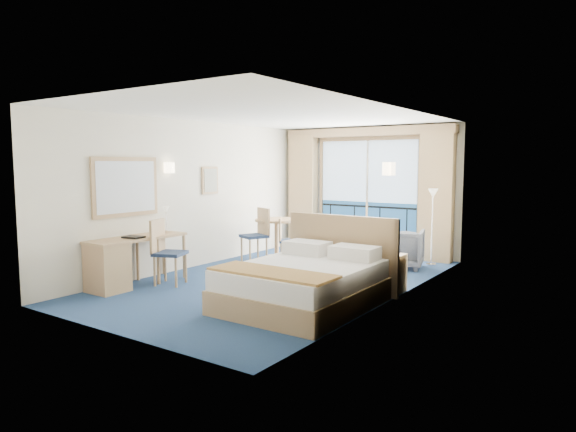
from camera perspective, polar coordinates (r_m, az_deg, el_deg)
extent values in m
plane|color=navy|center=(8.54, -0.82, -7.15)|extent=(6.50, 6.50, 0.00)
cube|color=silver|center=(11.15, 8.92, 2.86)|extent=(4.00, 0.02, 2.70)
cube|color=silver|center=(5.99, -19.18, 0.03)|extent=(4.00, 0.02, 2.70)
cube|color=silver|center=(9.64, -10.63, 2.36)|extent=(0.02, 6.50, 2.70)
cube|color=silver|center=(7.36, 12.03, 1.26)|extent=(0.02, 6.50, 2.70)
cube|color=white|center=(8.35, -0.85, 11.27)|extent=(4.00, 6.50, 0.02)
cube|color=navy|center=(11.18, 8.77, -1.19)|extent=(2.20, 0.02, 1.08)
cube|color=#BCD8F7|center=(11.10, 8.86, 4.96)|extent=(2.20, 0.02, 1.32)
cube|color=brown|center=(11.25, 8.73, -3.52)|extent=(2.20, 0.02, 0.20)
cube|color=black|center=(11.13, 8.79, 1.05)|extent=(2.20, 0.02, 0.04)
cube|color=tan|center=(11.11, 8.90, 8.58)|extent=(2.36, 0.03, 0.12)
cube|color=tan|center=(11.66, 3.70, 2.31)|extent=(0.06, 0.03, 2.40)
cube|color=tan|center=(10.67, 14.37, 1.80)|extent=(0.06, 0.03, 2.40)
cube|color=silver|center=(11.11, 8.79, 2.08)|extent=(0.05, 0.02, 2.40)
cube|color=#3A2B1A|center=(11.05, 10.37, -2.14)|extent=(0.35, 0.02, 0.70)
cube|color=#3A2B1A|center=(11.44, 6.25, -1.81)|extent=(0.35, 0.02, 0.70)
cube|color=#3A2B1A|center=(11.23, 8.49, -2.50)|extent=(0.30, 0.02, 0.45)
cube|color=black|center=(11.60, 4.75, -0.94)|extent=(0.02, 0.01, 0.90)
cube|color=black|center=(11.31, 7.39, -1.14)|extent=(0.03, 0.01, 0.90)
cube|color=black|center=(11.06, 10.15, -1.35)|extent=(0.03, 0.01, 0.90)
cube|color=black|center=(10.82, 13.05, -1.57)|extent=(0.02, 0.01, 0.90)
cube|color=tan|center=(11.75, 1.67, 2.71)|extent=(0.65, 0.22, 2.55)
cube|color=tan|center=(10.40, 16.18, 2.07)|extent=(0.65, 0.22, 2.55)
cube|color=tan|center=(11.01, 8.66, 9.23)|extent=(3.80, 0.25, 0.18)
cube|color=tan|center=(8.61, -17.59, 3.11)|extent=(0.04, 1.25, 0.95)
cube|color=#AEB7C0|center=(8.59, -17.50, 3.11)|extent=(0.01, 1.12, 0.82)
cube|color=tan|center=(9.93, -8.67, 3.94)|extent=(0.03, 0.42, 0.52)
cube|color=gray|center=(9.91, -8.59, 3.94)|extent=(0.01, 0.34, 0.44)
cylinder|color=#FFE2B2|center=(9.16, -13.05, 5.26)|extent=(0.18, 0.18, 0.18)
cylinder|color=#FFE2B2|center=(7.23, 11.15, 5.17)|extent=(0.18, 0.18, 0.18)
cube|color=tan|center=(6.98, 1.57, -8.80)|extent=(1.67, 2.09, 0.31)
cube|color=white|center=(6.91, 1.58, -6.50)|extent=(1.61, 2.03, 0.26)
cube|color=tan|center=(6.34, -1.78, -6.30)|extent=(1.65, 0.57, 0.03)
cube|color=white|center=(7.70, 2.15, -3.51)|extent=(0.65, 0.42, 0.19)
cube|color=white|center=(7.32, 7.42, -4.07)|extent=(0.65, 0.42, 0.19)
cube|color=tan|center=(7.81, 5.97, -4.11)|extent=(1.83, 0.06, 1.15)
cube|color=tan|center=(7.90, 11.07, -6.21)|extent=(0.44, 0.42, 0.57)
cube|color=white|center=(7.88, 10.95, -3.86)|extent=(0.19, 0.17, 0.07)
imported|color=#444A53|center=(9.73, 12.50, -3.52)|extent=(0.94, 0.96, 0.72)
cylinder|color=silver|center=(10.14, 15.61, -5.20)|extent=(0.20, 0.20, 0.03)
cylinder|color=silver|center=(10.04, 15.72, -1.44)|extent=(0.02, 0.02, 1.37)
cone|color=silver|center=(9.98, 15.83, 2.46)|extent=(0.18, 0.18, 0.16)
cube|color=tan|center=(8.46, -16.44, -2.37)|extent=(0.56, 1.64, 0.04)
cube|color=tan|center=(8.19, -19.44, -5.46)|extent=(0.53, 0.49, 0.73)
cylinder|color=tan|center=(8.84, -16.37, -4.54)|extent=(0.05, 0.05, 0.73)
cylinder|color=tan|center=(8.46, -14.21, -4.94)|extent=(0.05, 0.05, 0.73)
cylinder|color=tan|center=(9.20, -13.64, -4.06)|extent=(0.05, 0.05, 0.73)
cylinder|color=tan|center=(8.84, -11.46, -4.42)|extent=(0.05, 0.05, 0.73)
cube|color=#21304D|center=(8.38, -12.97, -4.07)|extent=(0.58, 0.58, 0.05)
cube|color=tan|center=(8.43, -14.31, -2.14)|extent=(0.20, 0.43, 0.53)
cylinder|color=tan|center=(8.19, -12.35, -6.14)|extent=(0.04, 0.04, 0.48)
cylinder|color=tan|center=(8.51, -11.29, -5.67)|extent=(0.04, 0.04, 0.48)
cylinder|color=tan|center=(8.35, -14.59, -5.97)|extent=(0.04, 0.04, 0.48)
cylinder|color=tan|center=(8.66, -13.48, -5.51)|extent=(0.04, 0.04, 0.48)
cube|color=black|center=(8.34, -16.79, -2.26)|extent=(0.33, 0.26, 0.03)
cylinder|color=silver|center=(8.89, -13.34, -1.58)|extent=(0.11, 0.11, 0.02)
cylinder|color=silver|center=(8.87, -13.37, -0.45)|extent=(0.01, 0.01, 0.37)
cone|color=silver|center=(8.85, -13.40, 0.75)|extent=(0.10, 0.10, 0.09)
cylinder|color=tan|center=(10.41, -1.27, -0.45)|extent=(0.89, 0.89, 0.04)
cylinder|color=tan|center=(10.46, -1.27, -2.56)|extent=(0.09, 0.09, 0.78)
cylinder|color=tan|center=(10.53, -1.27, -4.56)|extent=(0.49, 0.49, 0.03)
cube|color=#21304D|center=(10.01, 0.14, -2.78)|extent=(0.51, 0.51, 0.04)
cube|color=tan|center=(9.99, -0.87, -1.47)|extent=(0.23, 0.33, 0.44)
cylinder|color=tan|center=(9.90, 0.98, -4.16)|extent=(0.03, 0.03, 0.40)
cylinder|color=tan|center=(10.19, 1.02, -3.87)|extent=(0.03, 0.03, 0.40)
cylinder|color=tan|center=(9.91, -0.77, -4.15)|extent=(0.03, 0.03, 0.40)
cylinder|color=tan|center=(10.20, -0.67, -3.85)|extent=(0.03, 0.03, 0.40)
cube|color=#21304D|center=(10.07, -3.80, -2.25)|extent=(0.59, 0.59, 0.05)
cube|color=tan|center=(10.14, -2.74, -0.60)|extent=(0.43, 0.22, 0.54)
cylinder|color=tan|center=(10.19, -5.17, -3.65)|extent=(0.04, 0.04, 0.48)
cylinder|color=tan|center=(9.87, -4.24, -3.96)|extent=(0.04, 0.04, 0.48)
cylinder|color=tan|center=(10.35, -3.36, -3.49)|extent=(0.04, 0.04, 0.48)
cylinder|color=tan|center=(10.04, -2.39, -3.78)|extent=(0.04, 0.04, 0.48)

